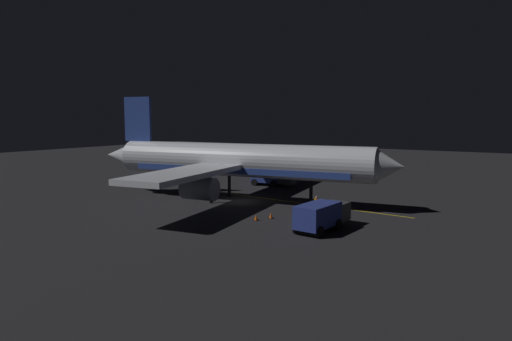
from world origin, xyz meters
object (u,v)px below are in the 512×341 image
traffic_cone_near_right (256,218)px  baggage_truck (322,216)px  ground_crew_worker (316,205)px  traffic_cone_near_left (271,216)px  airliner (235,162)px  catering_truck (272,177)px

traffic_cone_near_right → baggage_truck: bearing=88.9°
ground_crew_worker → traffic_cone_near_left: 4.71m
ground_crew_worker → traffic_cone_near_right: 6.25m
airliner → ground_crew_worker: airliner is taller
airliner → ground_crew_worker: 11.01m
baggage_truck → traffic_cone_near_right: baggage_truck is taller
traffic_cone_near_left → catering_truck: bearing=-149.7°
airliner → ground_crew_worker: (1.54, 10.36, -3.42)m
ground_crew_worker → traffic_cone_near_left: (3.80, -2.71, -0.64)m
baggage_truck → catering_truck: baggage_truck is taller
airliner → traffic_cone_near_right: 10.51m
catering_truck → traffic_cone_near_left: 19.72m
ground_crew_worker → traffic_cone_near_right: size_ratio=3.16×
baggage_truck → traffic_cone_near_right: (-0.12, -6.36, -0.94)m
traffic_cone_near_right → catering_truck: bearing=-153.3°
airliner → catering_truck: size_ratio=5.89×
catering_truck → ground_crew_worker: bearing=43.8°
baggage_truck → airliner: bearing=-117.3°
catering_truck → ground_crew_worker: (13.21, 12.66, -0.27)m
traffic_cone_near_left → traffic_cone_near_right: size_ratio=1.00×
catering_truck → airliner: bearing=11.2°
ground_crew_worker → airliner: bearing=-98.5°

